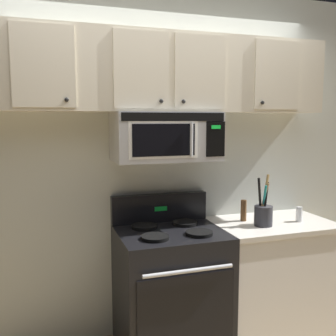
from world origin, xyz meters
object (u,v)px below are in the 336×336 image
(utensil_crock_charcoal, at_px, (263,213))
(salt_shaker, at_px, (299,214))
(stove_range, at_px, (171,288))
(over_range_microwave, at_px, (166,136))
(pepper_mill, at_px, (244,210))

(utensil_crock_charcoal, bearing_deg, salt_shaker, 2.62)
(stove_range, bearing_deg, over_range_microwave, 90.14)
(utensil_crock_charcoal, height_order, pepper_mill, utensil_crock_charcoal)
(over_range_microwave, height_order, salt_shaker, over_range_microwave)
(salt_shaker, distance_m, pepper_mill, 0.43)
(stove_range, xyz_separation_m, over_range_microwave, (-0.00, 0.12, 1.11))
(over_range_microwave, distance_m, pepper_mill, 0.87)
(over_range_microwave, height_order, utensil_crock_charcoal, over_range_microwave)
(utensil_crock_charcoal, distance_m, salt_shaker, 0.33)
(stove_range, height_order, pepper_mill, stove_range)
(pepper_mill, bearing_deg, salt_shaker, -21.02)
(pepper_mill, bearing_deg, over_range_microwave, 178.13)
(pepper_mill, bearing_deg, utensil_crock_charcoal, -66.81)
(over_range_microwave, bearing_deg, utensil_crock_charcoal, -15.08)
(over_range_microwave, relative_size, salt_shaker, 6.48)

